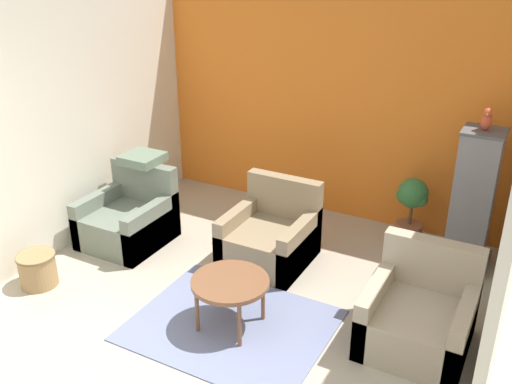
# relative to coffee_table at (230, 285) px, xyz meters

# --- Properties ---
(wall_back_accent) EXTENTS (4.49, 0.06, 2.79)m
(wall_back_accent) POSITION_rel_coffee_table_xyz_m (-0.14, 2.60, 0.97)
(wall_back_accent) COLOR orange
(wall_back_accent) RESTS_ON ground_plane
(wall_left) EXTENTS (0.06, 3.70, 2.79)m
(wall_left) POSITION_rel_coffee_table_xyz_m (-2.35, 0.72, 0.97)
(wall_left) COLOR silver
(wall_left) RESTS_ON ground_plane
(area_rug) EXTENTS (1.69, 1.38, 0.01)m
(area_rug) POSITION_rel_coffee_table_xyz_m (0.00, -0.00, -0.42)
(area_rug) COLOR slate
(area_rug) RESTS_ON ground_plane
(coffee_table) EXTENTS (0.67, 0.67, 0.47)m
(coffee_table) POSITION_rel_coffee_table_xyz_m (0.00, 0.00, 0.00)
(coffee_table) COLOR brown
(coffee_table) RESTS_ON ground_plane
(armchair_left) EXTENTS (0.83, 0.86, 0.83)m
(armchair_left) POSITION_rel_coffee_table_xyz_m (-1.78, 0.79, -0.17)
(armchair_left) COLOR slate
(armchair_left) RESTS_ON ground_plane
(armchair_right) EXTENTS (0.83, 0.86, 0.83)m
(armchair_right) POSITION_rel_coffee_table_xyz_m (1.48, 0.54, -0.17)
(armchair_right) COLOR tan
(armchair_right) RESTS_ON ground_plane
(armchair_middle) EXTENTS (0.83, 0.86, 0.83)m
(armchair_middle) POSITION_rel_coffee_table_xyz_m (-0.21, 1.18, -0.17)
(armchair_middle) COLOR #8E7A5B
(armchair_middle) RESTS_ON ground_plane
(birdcage) EXTENTS (0.50, 0.50, 1.45)m
(birdcage) POSITION_rel_coffee_table_xyz_m (1.60, 2.08, 0.27)
(birdcage) COLOR #555559
(birdcage) RESTS_ON ground_plane
(parrot) EXTENTS (0.10, 0.18, 0.22)m
(parrot) POSITION_rel_coffee_table_xyz_m (1.60, 2.08, 1.13)
(parrot) COLOR #D14C2D
(parrot) RESTS_ON birdcage
(potted_plant) EXTENTS (0.36, 0.32, 0.77)m
(potted_plant) POSITION_rel_coffee_table_xyz_m (0.97, 2.22, 0.03)
(potted_plant) COLOR brown
(potted_plant) RESTS_ON ground_plane
(wicker_basket) EXTENTS (0.37, 0.37, 0.33)m
(wicker_basket) POSITION_rel_coffee_table_xyz_m (-1.99, -0.33, -0.25)
(wicker_basket) COLOR #A37F51
(wicker_basket) RESTS_ON ground_plane
(throw_pillow) EXTENTS (0.41, 0.41, 0.10)m
(throw_pillow) POSITION_rel_coffee_table_xyz_m (-1.78, 1.11, 0.45)
(throw_pillow) COLOR slate
(throw_pillow) RESTS_ON armchair_left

